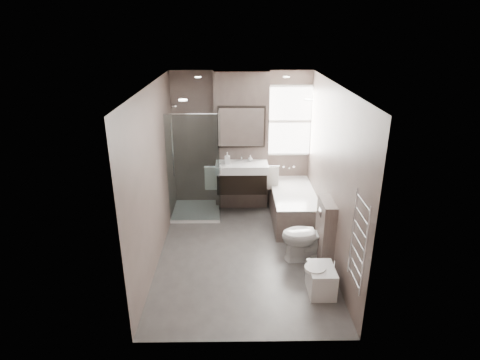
{
  "coord_description": "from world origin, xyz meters",
  "views": [
    {
      "loc": [
        -0.13,
        -5.48,
        3.39
      ],
      "look_at": [
        -0.05,
        0.15,
        1.18
      ],
      "focal_mm": 30.0,
      "sensor_mm": 36.0,
      "label": 1
    }
  ],
  "objects_px": {
    "toilet": "(308,236)",
    "bidet": "(321,279)",
    "bathtub": "(293,205)",
    "vanity": "(242,177)"
  },
  "relations": [
    {
      "from": "vanity",
      "to": "bidet",
      "type": "xyz_separation_m",
      "value": [
        1.01,
        -2.43,
        -0.54
      ]
    },
    {
      "from": "vanity",
      "to": "toilet",
      "type": "bearing_deg",
      "value": -59.0
    },
    {
      "from": "toilet",
      "to": "bidet",
      "type": "distance_m",
      "value": 0.84
    },
    {
      "from": "bidet",
      "to": "bathtub",
      "type": "bearing_deg",
      "value": 92.44
    },
    {
      "from": "vanity",
      "to": "toilet",
      "type": "distance_m",
      "value": 1.91
    },
    {
      "from": "vanity",
      "to": "bidet",
      "type": "relative_size",
      "value": 1.93
    },
    {
      "from": "bathtub",
      "to": "toilet",
      "type": "height_order",
      "value": "toilet"
    },
    {
      "from": "bidet",
      "to": "vanity",
      "type": "bearing_deg",
      "value": 112.66
    },
    {
      "from": "toilet",
      "to": "bathtub",
      "type": "bearing_deg",
      "value": 179.63
    },
    {
      "from": "vanity",
      "to": "bathtub",
      "type": "distance_m",
      "value": 1.07
    }
  ]
}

